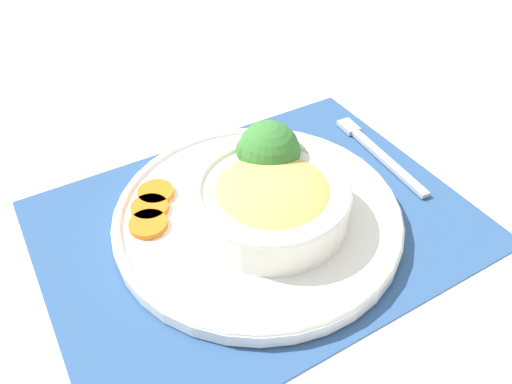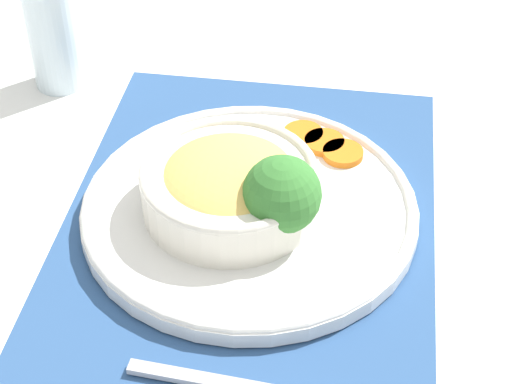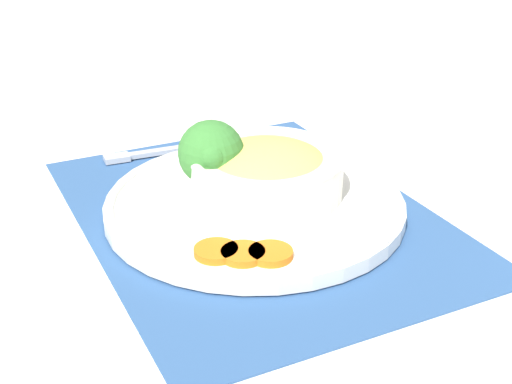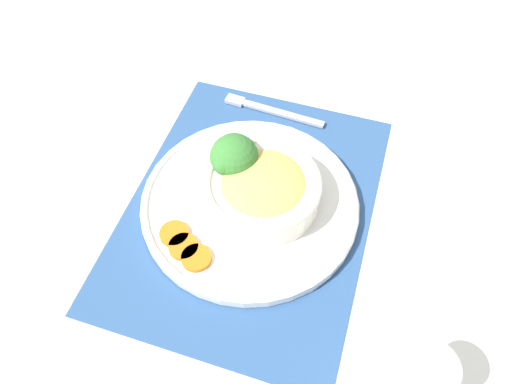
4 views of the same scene
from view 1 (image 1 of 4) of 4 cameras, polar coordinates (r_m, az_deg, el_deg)
The scene contains 9 objects.
ground_plane at distance 0.58m, azimuth 0.20°, elevation -3.61°, with size 4.00×4.00×0.00m, color white.
placemat at distance 0.58m, azimuth 0.20°, elevation -3.48°, with size 0.51×0.39×0.00m.
plate at distance 0.57m, azimuth 0.20°, elevation -2.54°, with size 0.33×0.33×0.02m.
bowl at distance 0.54m, azimuth 1.84°, elevation -0.85°, with size 0.17×0.17×0.06m.
broccoli_floret at distance 0.58m, azimuth 1.40°, elevation 4.54°, with size 0.07×0.07×0.08m.
carrot_slice_near at distance 0.60m, azimuth -11.39°, elevation -0.09°, with size 0.04×0.04×0.01m.
carrot_slice_middle at distance 0.58m, azimuth -12.06°, elevation -1.80°, with size 0.04×0.04×0.01m.
carrot_slice_far at distance 0.56m, azimuth -12.23°, elevation -3.62°, with size 0.04×0.04×0.01m.
fork at distance 0.70m, azimuth 13.12°, elevation 4.97°, with size 0.04×0.18×0.01m.
Camera 1 is at (-0.23, -0.34, 0.42)m, focal length 35.00 mm.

